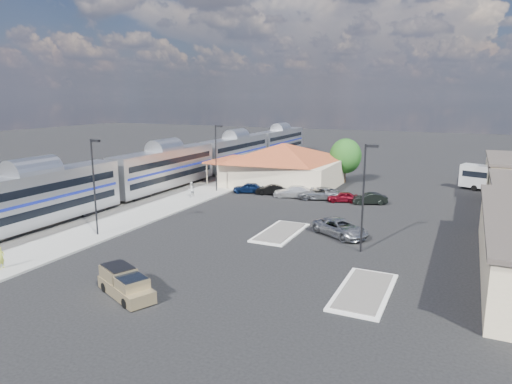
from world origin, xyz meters
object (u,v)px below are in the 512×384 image
at_px(coach_bus, 504,178).
at_px(suv, 340,228).
at_px(station_depot, 283,164).
at_px(pickup_truck, 126,285).

bearing_deg(coach_bus, suv, 170.49).
bearing_deg(coach_bus, station_depot, 123.01).
distance_m(station_depot, suv, 24.83).
xyz_separation_m(pickup_truck, suv, (9.16, 18.60, -0.01)).
distance_m(pickup_truck, suv, 20.73).
distance_m(station_depot, coach_bus, 29.57).
bearing_deg(suv, station_depot, 65.36).
height_order(pickup_truck, suv, pickup_truck).
bearing_deg(station_depot, suv, -55.87).
xyz_separation_m(pickup_truck, coach_bus, (23.85, 46.64, 1.18)).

